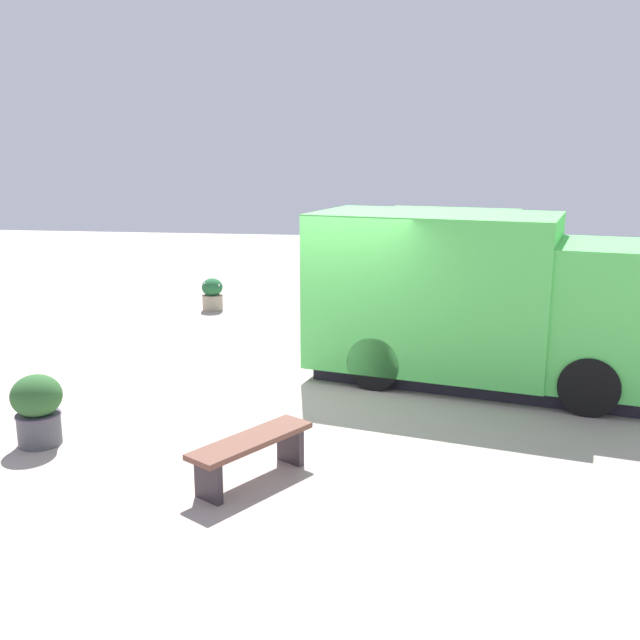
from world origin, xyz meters
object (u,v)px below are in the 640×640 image
at_px(food_truck, 477,302).
at_px(planter_flowering_near, 38,408).
at_px(person_customer, 564,311).
at_px(planter_flowering_far, 212,294).
at_px(plaza_bench, 251,449).

height_order(food_truck, planter_flowering_near, food_truck).
bearing_deg(planter_flowering_near, food_truck, 122.01).
relative_size(person_customer, planter_flowering_far, 1.17).
relative_size(food_truck, planter_flowering_far, 7.57).
distance_m(food_truck, person_customer, 4.50).
bearing_deg(planter_flowering_far, person_customer, 86.66).
bearing_deg(food_truck, plaza_bench, -33.02).
distance_m(food_truck, plaza_bench, 4.66).
xyz_separation_m(planter_flowering_near, plaza_bench, (0.58, 2.73, -0.10)).
xyz_separation_m(person_customer, planter_flowering_far, (-0.43, -7.39, 0.05)).
bearing_deg(person_customer, planter_flowering_far, -93.34).
bearing_deg(plaza_bench, food_truck, 146.98).
height_order(food_truck, planter_flowering_far, food_truck).
xyz_separation_m(food_truck, planter_flowering_far, (-4.38, -5.43, -0.86)).
distance_m(person_customer, planter_flowering_near, 10.19).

